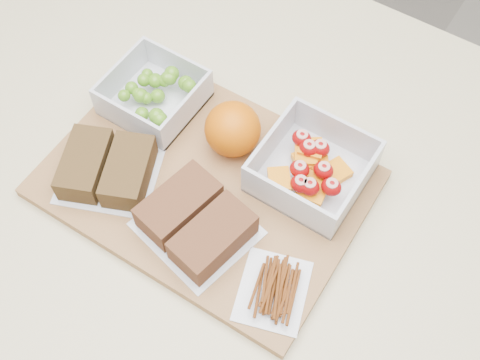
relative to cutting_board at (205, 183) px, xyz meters
The scene contains 9 objects.
ground 0.91m from the cutting_board, 11.15° to the left, with size 4.00×4.00×0.00m, color gray.
counter 0.46m from the cutting_board, 11.15° to the left, with size 1.20×0.90×0.90m, color beige.
cutting_board is the anchor object (origin of this frame).
grape_container 0.15m from the cutting_board, 152.47° to the left, with size 0.12×0.12×0.05m.
fruit_container 0.15m from the cutting_board, 34.70° to the left, with size 0.14×0.14×0.06m.
orange 0.08m from the cutting_board, 89.91° to the left, with size 0.08×0.08×0.08m, color #D65F05.
sandwich_bag_left 0.13m from the cutting_board, 150.17° to the right, with size 0.16×0.16×0.04m.
sandwich_bag_center 0.08m from the cutting_board, 63.45° to the right, with size 0.16×0.15×0.04m.
pretzel_bag 0.18m from the cutting_board, 27.94° to the right, with size 0.11×0.12×0.02m.
Camera 1 is at (0.24, -0.33, 1.62)m, focal length 45.00 mm.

